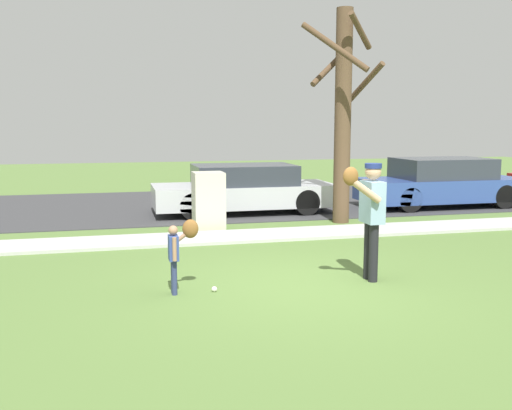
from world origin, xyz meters
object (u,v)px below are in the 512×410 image
baseball (214,289)px  parked_wagon_blue (442,183)px  person_adult (370,208)px  street_tree_near (343,110)px  person_child (179,246)px  parked_sedan_silver (244,189)px  utility_cabinet (209,200)px

baseball → parked_wagon_blue: bearing=41.1°
parked_wagon_blue → person_adult: bearing=51.4°
baseball → street_tree_near: (3.82, 4.83, 2.54)m
baseball → parked_wagon_blue: 9.95m
person_child → parked_wagon_blue: (7.94, 6.46, 0.01)m
baseball → parked_wagon_blue: size_ratio=0.02×
person_adult → baseball: size_ratio=23.20×
person_child → person_adult: bearing=-1.2°
person_child → parked_sedan_silver: bearing=70.0°
utility_cabinet → person_adult: bearing=-71.6°
baseball → utility_cabinet: size_ratio=0.06×
person_adult → person_child: (-2.75, 0.05, -0.42)m
street_tree_near → person_child: bearing=-132.0°
baseball → parked_sedan_silver: 7.03m
utility_cabinet → street_tree_near: street_tree_near is taller
parked_wagon_blue → parked_sedan_silver: bearing=-2.1°
baseball → parked_wagon_blue: parked_wagon_blue is taller
person_child → utility_cabinet: bearing=75.9°
person_child → parked_sedan_silver: (2.40, 6.66, -0.03)m
person_child → baseball: (0.46, -0.07, -0.61)m
person_child → parked_sedan_silver: parked_sedan_silver is taller
person_child → baseball: person_child is taller
person_adult → parked_wagon_blue: person_adult is taller
utility_cabinet → parked_sedan_silver: (1.23, 1.94, 0.00)m
baseball → utility_cabinet: bearing=81.6°
person_adult → utility_cabinet: (-1.59, 4.76, -0.45)m
utility_cabinet → parked_wagon_blue: size_ratio=0.28×
street_tree_near → parked_sedan_silver: (-1.89, 1.90, -1.96)m
person_adult → person_child: person_adult is taller
utility_cabinet → street_tree_near: (3.12, 0.04, 1.96)m
utility_cabinet → street_tree_near: bearing=0.7°
street_tree_near → parked_wagon_blue: bearing=25.0°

